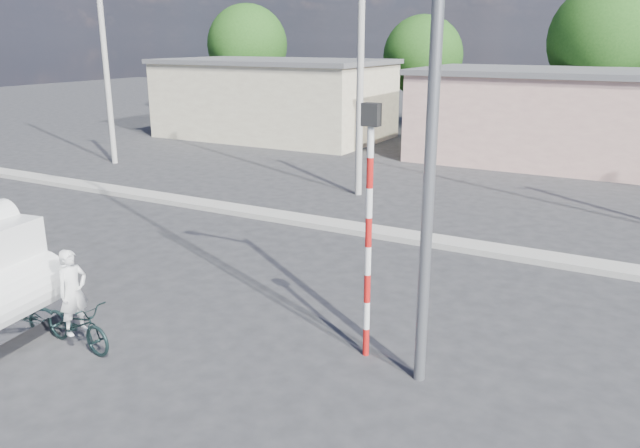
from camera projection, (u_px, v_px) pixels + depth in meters
The scene contains 8 objects.
ground_plane at pixel (168, 348), 11.16m from camera, with size 120.00×120.00×0.00m, color #29292C.
median at pixel (360, 229), 17.84m from camera, with size 40.00×0.80×0.16m, color #99968E.
bicycle at pixel (77, 324), 11.07m from camera, with size 0.60×1.72×0.91m, color black.
cyclist at pixel (75, 308), 10.97m from camera, with size 0.56×0.37×1.54m, color silver.
traffic_pole at pixel (369, 212), 10.19m from camera, with size 0.28×0.18×4.36m.
streetlight at pixel (424, 65), 8.82m from camera, with size 2.34×0.22×9.00m.
building_row at pixel (515, 111), 28.47m from camera, with size 37.80×7.30×4.44m.
utility_poles at pixel (520, 82), 18.54m from camera, with size 35.40×0.24×8.00m.
Camera 1 is at (7.27, -7.47, 5.32)m, focal length 35.00 mm.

